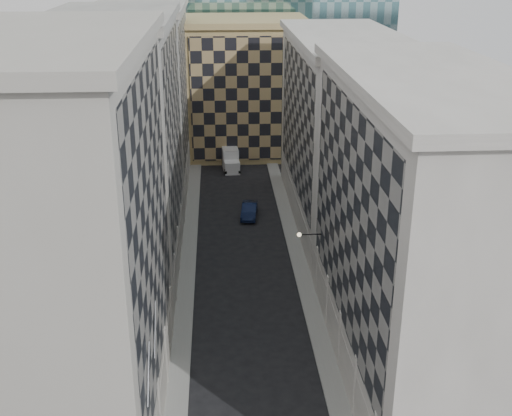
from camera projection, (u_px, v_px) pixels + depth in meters
name	position (u px, v px, depth m)	size (l,w,h in m)	color
sidewalk_west	(187.00, 271.00, 58.87)	(1.50, 100.00, 0.15)	gray
sidewalk_east	(301.00, 268.00, 59.48)	(1.50, 100.00, 0.15)	gray
bldg_left_a	(68.00, 246.00, 36.56)	(10.80, 22.80, 23.70)	#A7A196
bldg_left_b	(120.00, 145.00, 57.09)	(10.80, 22.80, 22.70)	gray
bldg_left_c	(145.00, 97.00, 77.62)	(10.80, 22.80, 21.70)	#A7A196
bldg_right_a	(419.00, 232.00, 42.08)	(10.80, 26.80, 20.70)	#B4AEA5
bldg_right_b	(342.00, 130.00, 67.22)	(10.80, 28.80, 19.70)	#B4AEA5
tan_block	(246.00, 86.00, 90.81)	(16.80, 14.80, 18.80)	tan
flagpoles_left	(152.00, 350.00, 33.66)	(0.10, 6.33, 2.33)	gray
bracket_lamp	(301.00, 235.00, 51.58)	(1.98, 0.36, 0.36)	black
box_truck	(231.00, 160.00, 85.92)	(2.42, 5.20, 2.78)	white
dark_car	(249.00, 210.00, 70.66)	(1.62, 4.66, 1.53)	#101A3A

